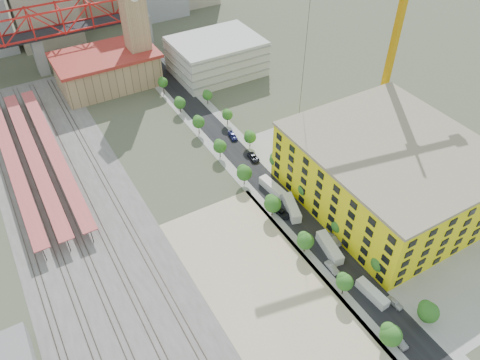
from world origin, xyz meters
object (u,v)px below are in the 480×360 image
site_trailer_c (292,208)px  tower_crane (388,19)px  site_trailer_d (272,188)px  clock_tower (133,7)px  construction_building (389,172)px  car_0 (399,341)px  site_trailer_a (372,293)px  site_trailer_b (330,248)px

site_trailer_c → tower_crane: bearing=42.2°
site_trailer_d → clock_tower: bearing=90.3°
construction_building → car_0: size_ratio=10.96×
clock_tower → car_0: bearing=-87.9°
tower_crane → clock_tower: bearing=127.0°
tower_crane → site_trailer_c: tower_crane is taller
construction_building → site_trailer_c: (-26.00, 8.53, -8.04)m
site_trailer_a → site_trailer_d: 42.24m
construction_building → car_0: (-29.00, -35.84, -8.62)m
clock_tower → tower_crane: tower_crane is taller
construction_building → tower_crane: bearing=56.4°
clock_tower → site_trailer_d: bearing=-84.4°
site_trailer_b → site_trailer_d: 26.46m
site_trailer_a → site_trailer_b: (0.00, 15.78, 0.20)m
tower_crane → site_trailer_a: size_ratio=7.15×
clock_tower → site_trailer_d: clock_tower is taller
site_trailer_d → car_0: size_ratio=2.08×
tower_crane → site_trailer_b: (-45.39, -37.34, -36.94)m
clock_tower → site_trailer_b: bearing=-85.8°
site_trailer_a → site_trailer_b: bearing=85.9°
construction_building → site_trailer_c: construction_building is taller
site_trailer_a → car_0: size_ratio=1.88×
site_trailer_c → site_trailer_d: size_ratio=1.04×
clock_tower → site_trailer_b: clock_tower is taller
site_trailer_b → site_trailer_d: bearing=100.4°
site_trailer_b → car_0: 27.81m
tower_crane → site_trailer_d: size_ratio=6.45×
tower_crane → site_trailer_b: size_ratio=6.11×
car_0 → construction_building: bearing=53.7°
site_trailer_b → site_trailer_a: bearing=-79.6°
car_0 → site_trailer_b: bearing=86.5°
site_trailer_c → site_trailer_a: bearing=-72.2°
site_trailer_d → tower_crane: bearing=8.2°
clock_tower → site_trailer_c: clock_tower is taller
tower_crane → construction_building: bearing=-123.6°
tower_crane → car_0: size_ratio=13.46×
clock_tower → site_trailer_d: (8.00, -81.74, -27.38)m
site_trailer_a → construction_building: bearing=38.6°
construction_building → site_trailer_d: (-26.00, 18.26, -8.09)m
tower_crane → site_trailer_a: 79.12m
construction_building → tower_crane: tower_crane is taller
clock_tower → tower_crane: (53.39, -70.86, 9.63)m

